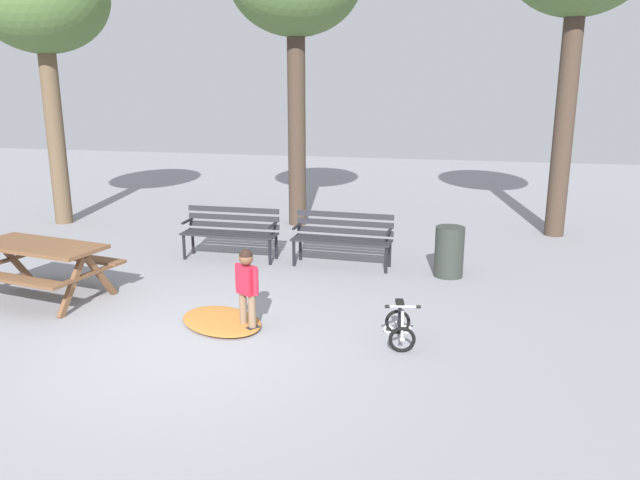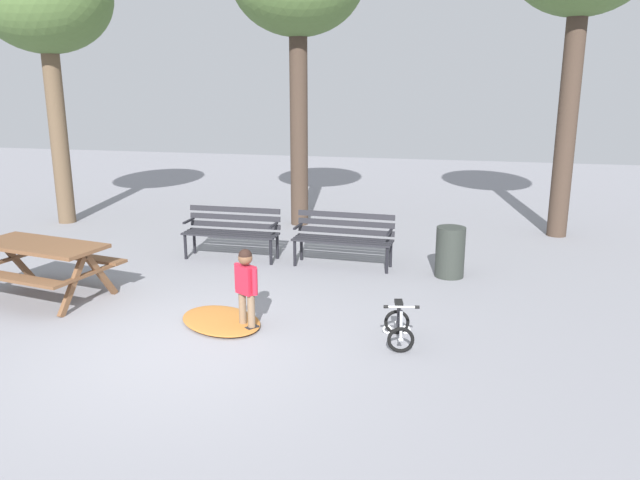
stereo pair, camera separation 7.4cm
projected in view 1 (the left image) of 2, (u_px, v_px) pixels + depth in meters
The scene contains 8 objects.
ground at pixel (183, 348), 6.95m from camera, with size 36.00×36.00×0.00m, color gray.
picnic_table at pixel (40, 256), 8.41m from camera, with size 2.01×1.64×0.79m.
park_bench_far_left at pixel (231, 229), 10.35m from camera, with size 1.60×0.46×0.85m.
park_bench_left at pixel (343, 235), 9.94m from camera, with size 1.62×0.52×0.85m.
child_standing at pixel (247, 283), 7.30m from camera, with size 0.34×0.26×1.01m.
kids_bicycle at pixel (400, 326), 7.04m from camera, with size 0.45×0.61×0.54m.
leaf_pile at pixel (222, 321), 7.63m from camera, with size 1.19×0.83×0.07m, color #B26B2D.
trash_bin at pixel (449, 252), 9.41m from camera, with size 0.44×0.44×0.77m, color #2D332D.
Camera 1 is at (2.91, -5.94, 2.91)m, focal length 34.74 mm.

